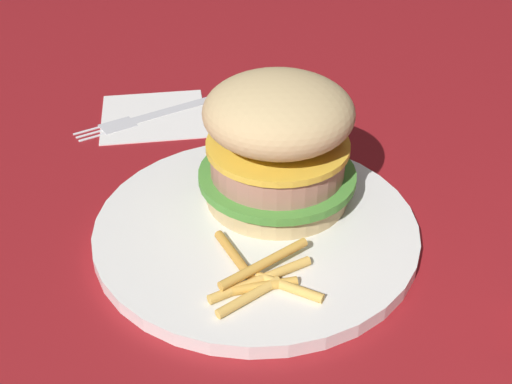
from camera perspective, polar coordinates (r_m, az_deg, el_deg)
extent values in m
plane|color=maroon|center=(0.52, 3.53, -3.91)|extent=(1.60, 1.60, 0.00)
cylinder|color=white|center=(0.52, 0.00, -3.27)|extent=(0.26, 0.26, 0.01)
cylinder|color=tan|center=(0.54, 2.03, 0.45)|extent=(0.12, 0.12, 0.02)
cylinder|color=#4C9338|center=(0.53, 2.06, 1.58)|extent=(0.13, 0.13, 0.01)
cylinder|color=tan|center=(0.52, 2.09, 2.95)|extent=(0.11, 0.11, 0.02)
cylinder|color=yellow|center=(0.52, 2.12, 4.28)|extent=(0.12, 0.12, 0.01)
ellipsoid|color=tan|center=(0.50, 2.20, 7.20)|extent=(0.12, 0.12, 0.05)
cylinder|color=gold|center=(0.45, 0.53, -8.44)|extent=(0.05, 0.01, 0.01)
cylinder|color=gold|center=(0.48, -1.93, -5.71)|extent=(0.01, 0.06, 0.01)
cylinder|color=#E5B251|center=(0.46, 0.42, -7.84)|extent=(0.08, 0.02, 0.01)
cylinder|color=#E5B251|center=(0.44, -0.63, -9.37)|extent=(0.05, 0.02, 0.01)
cylinder|color=#E5B251|center=(0.45, 2.99, -8.50)|extent=(0.04, 0.04, 0.01)
cylinder|color=gold|center=(0.46, 0.74, -6.40)|extent=(0.08, 0.03, 0.01)
cube|color=white|center=(0.70, -9.16, 6.78)|extent=(0.13, 0.13, 0.00)
cube|color=silver|center=(0.71, -6.86, 7.64)|extent=(0.11, 0.04, 0.00)
cube|color=silver|center=(0.68, -12.29, 6.01)|extent=(0.04, 0.03, 0.00)
cylinder|color=silver|center=(0.68, -14.97, 5.53)|extent=(0.03, 0.01, 0.00)
cylinder|color=silver|center=(0.68, -14.74, 5.26)|extent=(0.03, 0.01, 0.00)
cylinder|color=silver|center=(0.67, -14.50, 4.98)|extent=(0.03, 0.01, 0.00)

